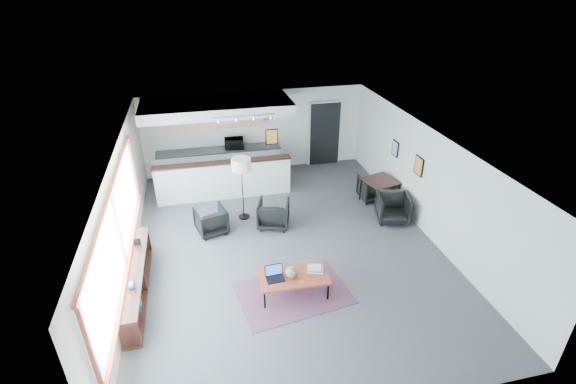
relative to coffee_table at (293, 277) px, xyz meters
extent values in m
cube|color=#49494B|center=(0.24, 1.69, -0.42)|extent=(7.00, 9.00, 0.01)
cube|color=white|center=(0.24, 1.69, 2.19)|extent=(7.00, 9.00, 0.01)
cube|color=silver|center=(0.24, 6.20, 0.89)|extent=(7.00, 0.01, 2.60)
cube|color=silver|center=(0.24, -2.81, 0.89)|extent=(7.00, 0.01, 2.60)
cube|color=silver|center=(-3.27, 1.69, 0.89)|extent=(0.01, 9.00, 2.60)
cube|color=silver|center=(3.74, 1.69, 0.89)|extent=(0.01, 9.00, 2.60)
cube|color=#8CBFFF|center=(-3.23, 0.79, 1.09)|extent=(0.02, 5.80, 1.55)
cube|color=maroon|center=(-3.20, 0.79, 0.29)|extent=(0.10, 5.95, 0.06)
cube|color=maroon|center=(-3.21, 0.79, 1.89)|extent=(0.06, 5.95, 0.06)
cube|color=maroon|center=(-3.21, -2.11, 1.09)|extent=(0.06, 0.06, 1.60)
cube|color=maroon|center=(-3.21, 0.79, 1.09)|extent=(0.06, 0.06, 1.60)
cube|color=maroon|center=(-3.21, 3.69, 1.09)|extent=(0.06, 0.06, 1.60)
cube|color=#331811|center=(-3.06, 0.69, 0.21)|extent=(0.35, 3.00, 0.05)
cube|color=#331811|center=(-3.06, 0.69, -0.36)|extent=(0.35, 3.00, 0.05)
cube|color=#331811|center=(-3.06, -0.76, -0.08)|extent=(0.33, 0.04, 0.55)
cube|color=#331811|center=(-3.06, 0.69, -0.08)|extent=(0.33, 0.04, 0.55)
cube|color=#331811|center=(-3.06, 2.14, -0.08)|extent=(0.33, 0.04, 0.55)
cube|color=#3359A5|center=(-3.06, -0.61, -0.24)|extent=(0.18, 0.04, 0.20)
cube|color=silver|center=(-3.06, -0.44, -0.23)|extent=(0.18, 0.04, 0.22)
cube|color=maroon|center=(-3.06, -0.27, -0.22)|extent=(0.18, 0.04, 0.24)
cube|color=#331811|center=(-3.06, -0.10, -0.24)|extent=(0.18, 0.04, 0.20)
cube|color=#3359A5|center=(-3.06, 0.07, -0.23)|extent=(0.18, 0.04, 0.22)
cube|color=silver|center=(-3.06, 0.24, -0.22)|extent=(0.18, 0.04, 0.24)
cube|color=maroon|center=(-3.06, 0.41, -0.24)|extent=(0.18, 0.04, 0.20)
cube|color=#331811|center=(-3.06, 0.58, -0.23)|extent=(0.18, 0.04, 0.22)
cube|color=#3359A5|center=(-3.06, 0.75, -0.22)|extent=(0.18, 0.03, 0.24)
cube|color=silver|center=(-3.06, 0.92, -0.24)|extent=(0.18, 0.03, 0.20)
cube|color=maroon|center=(-3.06, 1.09, -0.23)|extent=(0.18, 0.03, 0.22)
cube|color=#331811|center=(-3.06, 1.26, -0.22)|extent=(0.18, 0.04, 0.24)
cube|color=black|center=(-3.06, 1.49, 0.32)|extent=(0.14, 0.02, 0.18)
sphere|color=#264C99|center=(-3.04, 0.09, 0.30)|extent=(0.14, 0.14, 0.14)
cube|color=white|center=(-0.96, 4.39, 0.14)|extent=(3.80, 0.25, 1.10)
cube|color=#331811|center=(-0.96, 4.39, 0.70)|extent=(3.85, 0.32, 0.04)
cube|color=white|center=(-0.96, 5.84, 0.04)|extent=(3.80, 0.60, 0.90)
cube|color=#2D2D2D|center=(-0.96, 5.84, 0.50)|extent=(3.82, 0.62, 0.04)
cube|color=tan|center=(-0.96, 5.99, 1.54)|extent=(2.80, 0.35, 0.70)
cube|color=white|center=(-0.96, 5.29, 2.04)|extent=(4.20, 1.80, 0.30)
cube|color=black|center=(0.44, 4.40, 1.34)|extent=(0.35, 0.03, 0.45)
cube|color=orange|center=(0.44, 4.39, 1.34)|extent=(0.30, 0.01, 0.40)
cube|color=black|center=(2.54, 6.11, 0.64)|extent=(1.00, 0.12, 2.10)
cube|color=white|center=(2.02, 6.12, 0.64)|extent=(0.06, 0.10, 2.10)
cube|color=white|center=(3.06, 6.12, 0.64)|extent=(0.06, 0.10, 2.10)
cube|color=white|center=(2.54, 6.12, 1.71)|extent=(1.10, 0.10, 0.06)
cube|color=silver|center=(-0.36, 3.89, 2.15)|extent=(1.60, 0.04, 0.04)
cylinder|color=silver|center=(-1.01, 3.89, 2.07)|extent=(0.07, 0.07, 0.09)
cylinder|color=silver|center=(-0.56, 3.89, 2.07)|extent=(0.07, 0.07, 0.09)
cylinder|color=silver|center=(-0.11, 3.89, 2.07)|extent=(0.07, 0.07, 0.09)
cylinder|color=silver|center=(0.34, 3.89, 2.07)|extent=(0.07, 0.07, 0.09)
cube|color=black|center=(3.71, 2.09, 1.14)|extent=(0.03, 0.38, 0.48)
cube|color=orange|center=(3.69, 2.09, 1.14)|extent=(0.00, 0.32, 0.42)
cube|color=black|center=(3.71, 3.39, 1.09)|extent=(0.03, 0.34, 0.44)
cube|color=#859FC5|center=(3.69, 3.39, 1.09)|extent=(0.00, 0.28, 0.38)
cube|color=#532C40|center=(0.00, 0.00, -0.41)|extent=(2.40, 1.81, 0.01)
cube|color=maroon|center=(0.00, 0.00, 0.01)|extent=(1.39, 0.78, 0.05)
cube|color=black|center=(-0.64, -0.30, -0.21)|extent=(0.03, 0.03, 0.40)
cube|color=black|center=(-0.62, 0.34, -0.21)|extent=(0.03, 0.03, 0.40)
cube|color=black|center=(0.62, -0.34, -0.21)|extent=(0.03, 0.03, 0.40)
cube|color=black|center=(0.64, 0.30, -0.21)|extent=(0.03, 0.03, 0.40)
cube|color=black|center=(-0.01, -0.32, -0.02)|extent=(1.31, 0.07, 0.03)
cube|color=black|center=(0.01, 0.32, -0.02)|extent=(1.31, 0.07, 0.03)
cube|color=black|center=(-0.37, -0.02, 0.04)|extent=(0.37, 0.28, 0.02)
cube|color=black|center=(-0.38, 0.11, 0.17)|extent=(0.36, 0.08, 0.24)
cube|color=blue|center=(-0.38, 0.10, 0.17)|extent=(0.33, 0.07, 0.20)
sphere|color=gray|center=(-0.05, -0.03, 0.15)|extent=(0.24, 0.24, 0.24)
cube|color=silver|center=(0.47, 0.07, 0.05)|extent=(0.38, 0.34, 0.04)
cube|color=#3359A5|center=(0.47, 0.07, 0.09)|extent=(0.34, 0.31, 0.03)
cube|color=silver|center=(0.46, 0.05, 0.12)|extent=(0.31, 0.28, 0.03)
cube|color=#E5590C|center=(0.10, -0.21, 0.04)|extent=(0.12, 0.12, 0.01)
imported|color=black|center=(-1.47, 2.66, -0.05)|extent=(0.86, 0.83, 0.73)
imported|color=black|center=(0.11, 2.61, -0.02)|extent=(0.94, 0.91, 0.78)
cylinder|color=black|center=(-0.58, 3.19, -0.40)|extent=(0.37, 0.37, 0.03)
cylinder|color=black|center=(-0.58, 3.19, 0.33)|extent=(0.03, 0.03, 1.44)
cylinder|color=beige|center=(-0.58, 3.19, 1.13)|extent=(0.61, 0.61, 0.32)
cube|color=#331811|center=(3.24, 3.13, 0.27)|extent=(1.01, 1.01, 0.04)
cylinder|color=black|center=(2.96, 2.68, -0.08)|extent=(0.04, 0.04, 0.67)
cylinder|color=black|center=(2.79, 3.40, -0.08)|extent=(0.04, 0.04, 0.67)
cylinder|color=black|center=(3.68, 2.85, -0.08)|extent=(0.04, 0.04, 0.67)
cylinder|color=black|center=(3.51, 3.57, -0.08)|extent=(0.04, 0.04, 0.67)
imported|color=black|center=(3.18, 2.15, -0.07)|extent=(0.81, 0.78, 0.69)
imported|color=black|center=(3.15, 3.36, -0.09)|extent=(0.64, 0.60, 0.64)
imported|color=black|center=(-0.49, 5.84, 0.71)|extent=(0.60, 0.36, 0.39)
camera|label=1|loc=(-1.58, -6.36, 5.41)|focal=26.00mm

